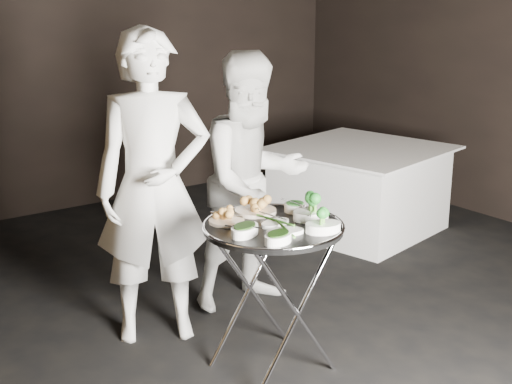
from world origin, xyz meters
TOP-DOWN VIEW (x-y plane):
  - floor at (0.00, 0.00)m, footprint 6.00×7.00m
  - wall_back at (0.00, 3.52)m, footprint 6.00×0.05m
  - tray_stand at (-0.20, 0.06)m, footprint 0.54×0.46m
  - serving_tray at (-0.20, 0.06)m, footprint 0.73×0.73m
  - potato_plate_a at (-0.37, 0.23)m, footprint 0.18×0.18m
  - potato_plate_b at (-0.16, 0.28)m, footprint 0.22×0.22m
  - greens_bowl at (0.03, 0.17)m, footprint 0.12×0.12m
  - asparagus_plate_a at (-0.19, 0.05)m, footprint 0.19×0.13m
  - asparagus_plate_b at (-0.24, -0.08)m, footprint 0.22×0.16m
  - spinach_bowl_a at (-0.41, 0.02)m, footprint 0.21×0.18m
  - spinach_bowl_b at (-0.34, -0.16)m, footprint 0.19×0.16m
  - broccoli_bowl_a at (0.01, 0.01)m, footprint 0.23×0.19m
  - broccoli_bowl_b at (-0.07, -0.17)m, footprint 0.21×0.18m
  - serving_utensils at (-0.19, 0.13)m, footprint 0.58×0.41m
  - waiter_left at (-0.50, 0.78)m, footprint 0.77×0.65m
  - waiter_right at (0.21, 0.81)m, footprint 0.82×0.66m
  - dining_table at (1.77, 1.46)m, footprint 1.25×1.25m

SIDE VIEW (x-z plane):
  - floor at x=0.00m, z-range -0.05..0.00m
  - dining_table at x=1.77m, z-range 0.00..0.71m
  - tray_stand at x=-0.20m, z-range 0.05..0.84m
  - serving_tray at x=-0.20m, z-range 0.78..0.82m
  - waiter_right at x=0.21m, z-range 0.00..1.62m
  - asparagus_plate_a at x=-0.19m, z-range 0.81..0.84m
  - asparagus_plate_b at x=-0.24m, z-range 0.81..0.85m
  - potato_plate_a at x=-0.37m, z-range 0.81..0.87m
  - greens_bowl at x=0.03m, z-range 0.81..0.87m
  - spinach_bowl_b at x=-0.34m, z-range 0.81..0.88m
  - spinach_bowl_a at x=-0.41m, z-range 0.81..0.88m
  - broccoli_bowl_b at x=-0.07m, z-range 0.81..0.88m
  - broccoli_bowl_a at x=0.01m, z-range 0.81..0.89m
  - potato_plate_b at x=-0.16m, z-range 0.80..0.89m
  - serving_utensils at x=-0.19m, z-range 0.85..0.86m
  - waiter_left at x=-0.50m, z-range 0.00..1.78m
  - wall_back at x=0.00m, z-range 0.00..3.00m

